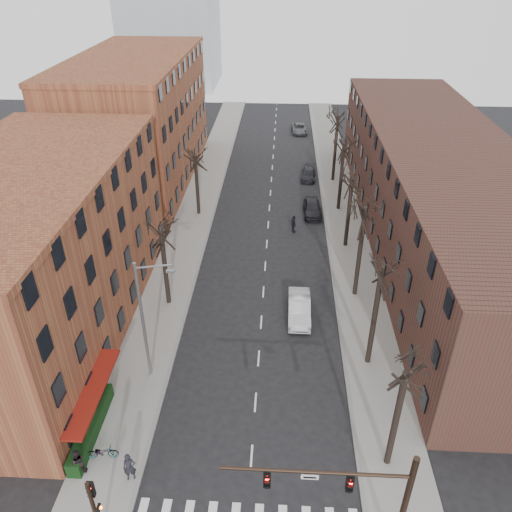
# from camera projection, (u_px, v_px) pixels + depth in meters

# --- Properties ---
(sidewalk_left) EXTENTS (4.00, 90.00, 0.15)m
(sidewalk_left) POSITION_uv_depth(u_px,v_px,m) (197.00, 209.00, 54.99)
(sidewalk_left) COLOR gray
(sidewalk_left) RESTS_ON ground
(sidewalk_right) EXTENTS (4.00, 90.00, 0.15)m
(sidewalk_right) POSITION_uv_depth(u_px,v_px,m) (343.00, 213.00, 54.25)
(sidewalk_right) COLOR gray
(sidewalk_right) RESTS_ON ground
(building_left_near) EXTENTS (12.00, 26.00, 12.00)m
(building_left_near) POSITION_uv_depth(u_px,v_px,m) (35.00, 257.00, 35.26)
(building_left_near) COLOR brown
(building_left_near) RESTS_ON ground
(building_left_far) EXTENTS (12.00, 28.00, 14.00)m
(building_left_far) POSITION_uv_depth(u_px,v_px,m) (138.00, 122.00, 59.36)
(building_left_far) COLOR brown
(building_left_far) RESTS_ON ground
(building_right) EXTENTS (12.00, 50.00, 10.00)m
(building_right) POSITION_uv_depth(u_px,v_px,m) (437.00, 192.00, 47.04)
(building_right) COLOR #452620
(building_right) RESTS_ON ground
(awning_left) EXTENTS (1.20, 7.00, 0.15)m
(awning_left) POSITION_uv_depth(u_px,v_px,m) (100.00, 421.00, 30.46)
(awning_left) COLOR maroon
(awning_left) RESTS_ON ground
(hedge) EXTENTS (0.80, 6.00, 1.00)m
(hedge) POSITION_uv_depth(u_px,v_px,m) (91.00, 427.00, 29.28)
(hedge) COLOR #123412
(hedge) RESTS_ON sidewalk_left
(tree_right_a) EXTENTS (5.20, 5.20, 10.00)m
(tree_right_a) POSITION_uv_depth(u_px,v_px,m) (387.00, 463.00, 27.97)
(tree_right_a) COLOR black
(tree_right_a) RESTS_ON ground
(tree_right_b) EXTENTS (5.20, 5.20, 10.80)m
(tree_right_b) POSITION_uv_depth(u_px,v_px,m) (367.00, 362.00, 34.77)
(tree_right_b) COLOR black
(tree_right_b) RESTS_ON ground
(tree_right_c) EXTENTS (5.20, 5.20, 11.60)m
(tree_right_c) POSITION_uv_depth(u_px,v_px,m) (354.00, 295.00, 41.56)
(tree_right_c) COLOR black
(tree_right_c) RESTS_ON ground
(tree_right_d) EXTENTS (5.20, 5.20, 10.00)m
(tree_right_d) POSITION_uv_depth(u_px,v_px,m) (345.00, 246.00, 48.36)
(tree_right_d) COLOR black
(tree_right_d) RESTS_ON ground
(tree_right_e) EXTENTS (5.20, 5.20, 10.80)m
(tree_right_e) POSITION_uv_depth(u_px,v_px,m) (338.00, 209.00, 55.15)
(tree_right_e) COLOR black
(tree_right_e) RESTS_ON ground
(tree_right_f) EXTENTS (5.20, 5.20, 11.60)m
(tree_right_f) POSITION_uv_depth(u_px,v_px,m) (333.00, 181.00, 61.95)
(tree_right_f) COLOR black
(tree_right_f) RESTS_ON ground
(tree_left_a) EXTENTS (5.20, 5.20, 9.50)m
(tree_left_a) POSITION_uv_depth(u_px,v_px,m) (169.00, 303.00, 40.57)
(tree_left_a) COLOR black
(tree_left_a) RESTS_ON ground
(tree_left_b) EXTENTS (5.20, 5.20, 9.50)m
(tree_left_b) POSITION_uv_depth(u_px,v_px,m) (199.00, 214.00, 54.16)
(tree_left_b) COLOR black
(tree_left_b) RESTS_ON ground
(signal_mast_arm) EXTENTS (8.14, 0.30, 7.20)m
(signal_mast_arm) POSITION_uv_depth(u_px,v_px,m) (370.00, 498.00, 21.52)
(signal_mast_arm) COLOR black
(signal_mast_arm) RESTS_ON ground
(signal_pole_left) EXTENTS (0.47, 0.44, 4.40)m
(signal_pole_left) POSITION_uv_depth(u_px,v_px,m) (94.00, 506.00, 23.07)
(signal_pole_left) COLOR black
(signal_pole_left) RESTS_ON ground
(streetlight) EXTENTS (2.45, 0.22, 9.03)m
(streetlight) POSITION_uv_depth(u_px,v_px,m) (145.00, 317.00, 31.12)
(streetlight) COLOR slate
(streetlight) RESTS_ON ground
(silver_sedan) EXTENTS (1.70, 4.86, 1.60)m
(silver_sedan) POSITION_uv_depth(u_px,v_px,m) (299.00, 308.00, 38.72)
(silver_sedan) COLOR silver
(silver_sedan) RESTS_ON ground
(parked_car_near) EXTENTS (1.98, 4.65, 1.57)m
(parked_car_near) POSITION_uv_depth(u_px,v_px,m) (312.00, 208.00, 53.74)
(parked_car_near) COLOR black
(parked_car_near) RESTS_ON ground
(parked_car_mid) EXTENTS (2.14, 4.39, 1.23)m
(parked_car_mid) POSITION_uv_depth(u_px,v_px,m) (308.00, 174.00, 62.21)
(parked_car_mid) COLOR black
(parked_car_mid) RESTS_ON ground
(parked_car_far) EXTENTS (2.52, 4.90, 1.32)m
(parked_car_far) POSITION_uv_depth(u_px,v_px,m) (299.00, 128.00, 77.83)
(parked_car_far) COLOR #515357
(parked_car_far) RESTS_ON ground
(pedestrian_a) EXTENTS (0.77, 0.61, 1.84)m
(pedestrian_a) POSITION_uv_depth(u_px,v_px,m) (130.00, 467.00, 26.54)
(pedestrian_a) COLOR black
(pedestrian_a) RESTS_ON sidewalk_left
(pedestrian_b) EXTENTS (1.03, 0.95, 1.71)m
(pedestrian_b) POSITION_uv_depth(u_px,v_px,m) (77.00, 462.00, 26.89)
(pedestrian_b) COLOR black
(pedestrian_b) RESTS_ON sidewalk_left
(pedestrian_crossing) EXTENTS (0.79, 1.18, 1.86)m
(pedestrian_crossing) POSITION_uv_depth(u_px,v_px,m) (294.00, 224.00, 50.29)
(pedestrian_crossing) COLOR black
(pedestrian_crossing) RESTS_ON ground
(bicycle) EXTENTS (1.83, 0.83, 0.93)m
(bicycle) POSITION_uv_depth(u_px,v_px,m) (102.00, 452.00, 27.89)
(bicycle) COLOR gray
(bicycle) RESTS_ON sidewalk_left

